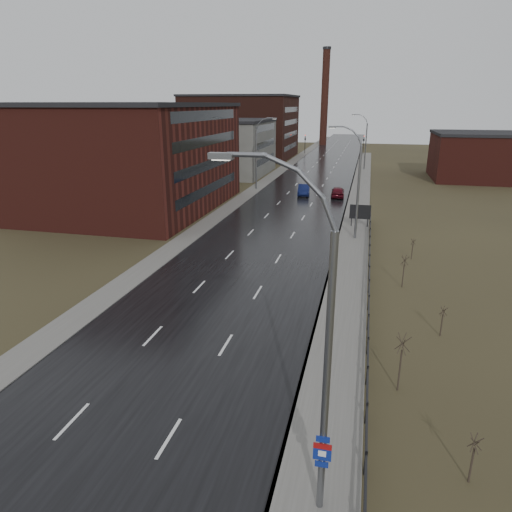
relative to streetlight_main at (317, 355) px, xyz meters
The scene contains 25 objects.
ground 10.61m from the streetlight_main, 166.75° to the right, with size 320.00×320.00×0.00m, color #2D2819.
road 58.93m from the streetlight_main, 98.31° to the left, with size 14.00×300.00×0.06m, color black.
sidewalk_right 33.54m from the streetlight_main, 89.78° to the left, with size 3.20×180.00×0.18m, color #595651.
curb_right 33.57m from the streetlight_main, 92.42° to the left, with size 0.16×180.00×0.18m, color slate.
sidewalk_left 60.65m from the streetlight_main, 106.04° to the left, with size 2.40×260.00×0.12m, color #595651.
warehouse_near 52.13m from the streetlight_main, 124.42° to the left, with size 22.44×28.56×13.50m.
warehouse_mid 80.48m from the streetlight_main, 109.20° to the left, with size 16.32×20.40×10.50m.
warehouse_far 110.59m from the streetlight_main, 106.53° to the left, with size 26.52×24.48×15.50m.
building_right 82.95m from the streetlight_main, 74.74° to the left, with size 18.36×16.32×8.50m.
smokestack 149.01m from the streetlight_main, 95.58° to the left, with size 2.70×2.70×30.70m.
streetlight_main is the anchor object (origin of this frame).
streetlight_right_mid 34.01m from the streetlight_main, 89.95° to the left, with size 3.36×0.28×11.35m.
streetlight_left 62.15m from the streetlight_main, 105.08° to the left, with size 3.36×0.28×11.35m.
streetlight_right_far 88.01m from the streetlight_main, 89.98° to the left, with size 3.36×0.28×11.35m.
guardrail 17.27m from the streetlight_main, 83.61° to the left, with size 0.10×53.05×1.10m.
shrub_b 7.89m from the streetlight_main, 24.35° to the left, with size 0.49×0.52×2.07m.
shrub_c 9.62m from the streetlight_main, 67.16° to the left, with size 0.71×0.75×3.03m.
shrub_d 16.27m from the streetlight_main, 66.79° to the left, with size 0.46×0.49×1.93m.
shrub_e 22.65m from the streetlight_main, 78.79° to the left, with size 0.60×0.63×2.53m.
shrub_f 29.85m from the streetlight_main, 79.16° to the left, with size 0.46×0.48×1.90m.
billboard 39.20m from the streetlight_main, 89.08° to the left, with size 2.32×0.17×2.66m.
traffic_light_left 119.16m from the streetlight_main, 97.95° to the left, with size 0.58×2.73×5.30m.
traffic_light_right 118.01m from the streetlight_main, 90.23° to the left, with size 0.58×2.73×5.30m.
car_near 57.52m from the streetlight_main, 98.19° to the left, with size 1.71×4.90×1.62m, color #0C143E.
car_far 56.60m from the streetlight_main, 93.05° to the left, with size 1.90×4.73×1.61m, color #4E0D17.
Camera 1 is at (9.55, -10.37, 13.35)m, focal length 32.00 mm.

